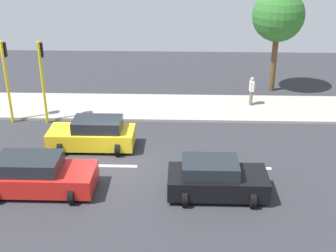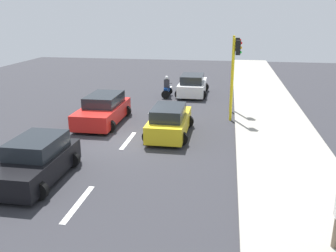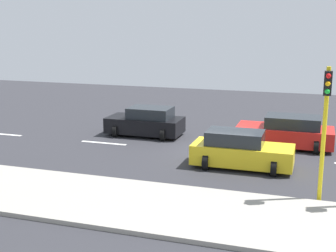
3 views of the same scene
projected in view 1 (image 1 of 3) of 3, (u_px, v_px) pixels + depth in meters
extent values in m
cube|color=#2D2D33|center=(111.00, 167.00, 20.33)|extent=(40.00, 60.00, 0.10)
cube|color=#9E998E|center=(128.00, 107.00, 26.66)|extent=(4.00, 60.00, 0.15)
cube|color=white|center=(244.00, 168.00, 20.13)|extent=(0.20, 2.40, 0.01)
cube|color=white|center=(111.00, 166.00, 20.30)|extent=(0.20, 2.40, 0.01)
cube|color=red|center=(39.00, 178.00, 18.24)|extent=(1.94, 4.50, 0.80)
cube|color=#1E2328|center=(29.00, 163.00, 17.97)|extent=(1.63, 2.52, 0.56)
cylinder|color=black|center=(81.00, 173.00, 19.07)|extent=(0.64, 0.22, 0.64)
cylinder|color=black|center=(72.00, 196.00, 17.51)|extent=(0.64, 0.22, 0.64)
cylinder|color=black|center=(11.00, 172.00, 19.16)|extent=(0.64, 0.22, 0.64)
cube|color=yellow|center=(92.00, 137.00, 21.75)|extent=(1.71, 4.09, 0.80)
cube|color=#1E2328|center=(98.00, 124.00, 21.46)|extent=(1.43, 2.29, 0.56)
cylinder|color=black|center=(61.00, 148.00, 21.21)|extent=(0.64, 0.22, 0.64)
cylinder|color=black|center=(68.00, 135.00, 22.56)|extent=(0.64, 0.22, 0.64)
cylinder|color=black|center=(118.00, 149.00, 21.13)|extent=(0.64, 0.22, 0.64)
cylinder|color=black|center=(122.00, 136.00, 22.48)|extent=(0.64, 0.22, 0.64)
cube|color=black|center=(217.00, 182.00, 17.97)|extent=(1.85, 3.95, 0.80)
cube|color=#1E2328|center=(210.00, 167.00, 17.70)|extent=(1.55, 2.21, 0.56)
cylinder|color=black|center=(247.00, 177.00, 18.77)|extent=(0.64, 0.22, 0.64)
cylinder|color=black|center=(253.00, 199.00, 17.28)|extent=(0.64, 0.22, 0.64)
cylinder|color=black|center=(185.00, 176.00, 18.85)|extent=(0.64, 0.22, 0.64)
cylinder|color=black|center=(185.00, 198.00, 17.36)|extent=(0.64, 0.22, 0.64)
cylinder|color=#72604C|center=(251.00, 98.00, 26.55)|extent=(0.16, 0.16, 0.85)
cylinder|color=#72604C|center=(251.00, 97.00, 26.73)|extent=(0.16, 0.16, 0.85)
cube|color=silver|center=(252.00, 86.00, 26.34)|extent=(0.40, 0.24, 0.60)
sphere|color=tan|center=(252.00, 79.00, 26.16)|extent=(0.22, 0.22, 0.22)
cylinder|color=yellow|center=(7.00, 83.00, 23.89)|extent=(0.14, 0.14, 4.50)
cube|color=black|center=(4.00, 50.00, 23.38)|extent=(0.24, 0.24, 0.76)
sphere|color=red|center=(4.00, 45.00, 23.39)|extent=(0.16, 0.16, 0.16)
sphere|color=#F2A50C|center=(4.00, 49.00, 23.49)|extent=(0.16, 0.16, 0.16)
sphere|color=green|center=(5.00, 54.00, 23.59)|extent=(0.16, 0.16, 0.16)
cylinder|color=yellow|center=(43.00, 83.00, 23.84)|extent=(0.14, 0.14, 4.50)
cube|color=black|center=(40.00, 50.00, 23.32)|extent=(0.24, 0.24, 0.76)
sphere|color=red|center=(40.00, 45.00, 23.33)|extent=(0.16, 0.16, 0.16)
sphere|color=#F2A50C|center=(41.00, 49.00, 23.43)|extent=(0.16, 0.16, 0.16)
sphere|color=green|center=(41.00, 54.00, 23.53)|extent=(0.16, 0.16, 0.16)
cylinder|color=brown|center=(274.00, 63.00, 28.78)|extent=(0.36, 0.36, 3.72)
sphere|color=#2D6B28|center=(278.00, 15.00, 27.56)|extent=(3.20, 3.20, 3.20)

